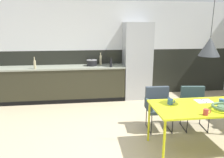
{
  "coord_description": "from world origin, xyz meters",
  "views": [
    {
      "loc": [
        -0.96,
        -2.96,
        1.96
      ],
      "look_at": [
        -0.47,
        0.93,
        0.98
      ],
      "focal_mm": 34.38,
      "sensor_mm": 36.0,
      "label": 1
    }
  ],
  "objects_px": {
    "armchair_by_stool": "(159,103)",
    "bottle_wine_green": "(111,63)",
    "cooking_pot": "(92,63)",
    "bottle_spice_small": "(35,64)",
    "dining_table": "(204,109)",
    "armchair_facing_counter": "(194,103)",
    "mug_tall_blue": "(222,102)",
    "pendant_lamp_over_table_near": "(210,47)",
    "refrigerator_column": "(137,61)",
    "open_book": "(204,101)",
    "bottle_vinegar_dark": "(101,60)",
    "mug_short_terracotta": "(206,112)",
    "mug_wide_latte": "(170,102)",
    "fruit_bowl": "(223,107)"
  },
  "relations": [
    {
      "from": "armchair_by_stool",
      "to": "bottle_wine_green",
      "type": "height_order",
      "value": "bottle_wine_green"
    },
    {
      "from": "cooking_pot",
      "to": "bottle_spice_small",
      "type": "distance_m",
      "value": 1.44
    },
    {
      "from": "dining_table",
      "to": "armchair_facing_counter",
      "type": "bearing_deg",
      "value": 71.67
    },
    {
      "from": "mug_tall_blue",
      "to": "pendant_lamp_over_table_near",
      "type": "height_order",
      "value": "pendant_lamp_over_table_near"
    },
    {
      "from": "refrigerator_column",
      "to": "mug_tall_blue",
      "type": "bearing_deg",
      "value": -74.89
    },
    {
      "from": "refrigerator_column",
      "to": "open_book",
      "type": "bearing_deg",
      "value": -78.56
    },
    {
      "from": "mug_tall_blue",
      "to": "bottle_wine_green",
      "type": "xyz_separation_m",
      "value": [
        -1.47,
        2.47,
        0.23
      ]
    },
    {
      "from": "open_book",
      "to": "bottle_vinegar_dark",
      "type": "height_order",
      "value": "bottle_vinegar_dark"
    },
    {
      "from": "mug_tall_blue",
      "to": "bottle_spice_small",
      "type": "bearing_deg",
      "value": 143.72
    },
    {
      "from": "mug_short_terracotta",
      "to": "mug_wide_latte",
      "type": "distance_m",
      "value": 0.57
    },
    {
      "from": "mug_wide_latte",
      "to": "fruit_bowl",
      "type": "bearing_deg",
      "value": -26.26
    },
    {
      "from": "dining_table",
      "to": "fruit_bowl",
      "type": "height_order",
      "value": "fruit_bowl"
    },
    {
      "from": "mug_wide_latte",
      "to": "cooking_pot",
      "type": "relative_size",
      "value": 0.45
    },
    {
      "from": "refrigerator_column",
      "to": "mug_tall_blue",
      "type": "height_order",
      "value": "refrigerator_column"
    },
    {
      "from": "open_book",
      "to": "pendant_lamp_over_table_near",
      "type": "height_order",
      "value": "pendant_lamp_over_table_near"
    },
    {
      "from": "refrigerator_column",
      "to": "mug_wide_latte",
      "type": "relative_size",
      "value": 16.26
    },
    {
      "from": "open_book",
      "to": "mug_wide_latte",
      "type": "xyz_separation_m",
      "value": [
        -0.59,
        -0.05,
        0.04
      ]
    },
    {
      "from": "mug_short_terracotta",
      "to": "bottle_vinegar_dark",
      "type": "xyz_separation_m",
      "value": [
        -1.23,
        3.25,
        0.26
      ]
    },
    {
      "from": "bottle_vinegar_dark",
      "to": "bottle_spice_small",
      "type": "height_order",
      "value": "bottle_vinegar_dark"
    },
    {
      "from": "dining_table",
      "to": "open_book",
      "type": "height_order",
      "value": "open_book"
    },
    {
      "from": "mug_tall_blue",
      "to": "mug_wide_latte",
      "type": "height_order",
      "value": "mug_tall_blue"
    },
    {
      "from": "refrigerator_column",
      "to": "mug_short_terracotta",
      "type": "bearing_deg",
      "value": -85.35
    },
    {
      "from": "bottle_vinegar_dark",
      "to": "bottle_wine_green",
      "type": "relative_size",
      "value": 1.39
    },
    {
      "from": "armchair_by_stool",
      "to": "mug_short_terracotta",
      "type": "distance_m",
      "value": 1.22
    },
    {
      "from": "bottle_wine_green",
      "to": "pendant_lamp_over_table_near",
      "type": "distance_m",
      "value": 2.81
    },
    {
      "from": "refrigerator_column",
      "to": "mug_wide_latte",
      "type": "bearing_deg",
      "value": -91.75
    },
    {
      "from": "bottle_spice_small",
      "to": "mug_short_terracotta",
      "type": "bearing_deg",
      "value": -44.46
    },
    {
      "from": "armchair_facing_counter",
      "to": "mug_wide_latte",
      "type": "xyz_separation_m",
      "value": [
        -0.76,
        -0.65,
        0.29
      ]
    },
    {
      "from": "open_book",
      "to": "bottle_vinegar_dark",
      "type": "distance_m",
      "value": 3.13
    },
    {
      "from": "mug_short_terracotta",
      "to": "bottle_spice_small",
      "type": "height_order",
      "value": "bottle_spice_small"
    },
    {
      "from": "fruit_bowl",
      "to": "cooking_pot",
      "type": "distance_m",
      "value": 3.48
    },
    {
      "from": "open_book",
      "to": "mug_tall_blue",
      "type": "xyz_separation_m",
      "value": [
        0.21,
        -0.15,
        0.04
      ]
    },
    {
      "from": "mug_tall_blue",
      "to": "open_book",
      "type": "bearing_deg",
      "value": 144.76
    },
    {
      "from": "refrigerator_column",
      "to": "armchair_by_stool",
      "type": "distance_m",
      "value": 1.97
    },
    {
      "from": "armchair_by_stool",
      "to": "mug_short_terracotta",
      "type": "bearing_deg",
      "value": 104.86
    },
    {
      "from": "mug_tall_blue",
      "to": "bottle_vinegar_dark",
      "type": "distance_m",
      "value": 3.36
    },
    {
      "from": "mug_wide_latte",
      "to": "bottle_wine_green",
      "type": "xyz_separation_m",
      "value": [
        -0.66,
        2.37,
        0.23
      ]
    },
    {
      "from": "armchair_facing_counter",
      "to": "mug_short_terracotta",
      "type": "relative_size",
      "value": 6.91
    },
    {
      "from": "fruit_bowl",
      "to": "pendant_lamp_over_table_near",
      "type": "bearing_deg",
      "value": 128.19
    },
    {
      "from": "dining_table",
      "to": "cooking_pot",
      "type": "height_order",
      "value": "cooking_pot"
    },
    {
      "from": "mug_short_terracotta",
      "to": "bottle_vinegar_dark",
      "type": "distance_m",
      "value": 3.48
    },
    {
      "from": "cooking_pot",
      "to": "mug_short_terracotta",
      "type": "bearing_deg",
      "value": -64.51
    },
    {
      "from": "armchair_facing_counter",
      "to": "refrigerator_column",
      "type": "bearing_deg",
      "value": -64.12
    },
    {
      "from": "open_book",
      "to": "mug_short_terracotta",
      "type": "relative_size",
      "value": 2.31
    },
    {
      "from": "armchair_by_stool",
      "to": "dining_table",
      "type": "bearing_deg",
      "value": 119.77
    },
    {
      "from": "pendant_lamp_over_table_near",
      "to": "mug_wide_latte",
      "type": "bearing_deg",
      "value": 167.49
    },
    {
      "from": "refrigerator_column",
      "to": "cooking_pot",
      "type": "relative_size",
      "value": 7.37
    },
    {
      "from": "mug_tall_blue",
      "to": "pendant_lamp_over_table_near",
      "type": "relative_size",
      "value": 0.12
    },
    {
      "from": "dining_table",
      "to": "bottle_vinegar_dark",
      "type": "distance_m",
      "value": 3.26
    },
    {
      "from": "fruit_bowl",
      "to": "mug_tall_blue",
      "type": "bearing_deg",
      "value": 59.94
    }
  ]
}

